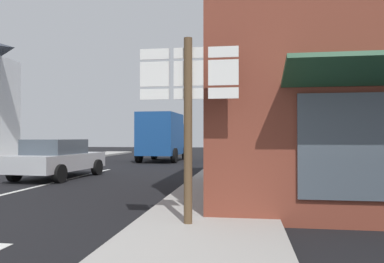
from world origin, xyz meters
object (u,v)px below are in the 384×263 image
(traffic_light_far_right, at_px, (219,117))
(traffic_light_near_right, at_px, (209,109))
(sedan_far, at_px, (58,158))
(route_sign_post, at_px, (188,110))
(delivery_truck, at_px, (163,136))

(traffic_light_far_right, distance_m, traffic_light_near_right, 6.43)
(sedan_far, height_order, traffic_light_far_right, traffic_light_far_right)
(route_sign_post, distance_m, traffic_light_far_right, 16.17)
(sedan_far, height_order, traffic_light_near_right, traffic_light_near_right)
(delivery_truck, distance_m, traffic_light_near_right, 8.31)
(sedan_far, distance_m, traffic_light_far_right, 10.84)
(sedan_far, distance_m, delivery_truck, 10.27)
(traffic_light_near_right, bearing_deg, delivery_truck, 116.77)
(traffic_light_near_right, bearing_deg, sedan_far, -153.38)
(sedan_far, height_order, delivery_truck, delivery_truck)
(delivery_truck, xyz_separation_m, traffic_light_far_right, (3.71, -0.92, 1.15))
(route_sign_post, bearing_deg, traffic_light_near_right, 93.71)
(delivery_truck, bearing_deg, sedan_far, -99.74)
(traffic_light_near_right, bearing_deg, route_sign_post, -86.29)
(traffic_light_far_right, height_order, traffic_light_near_right, traffic_light_far_right)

